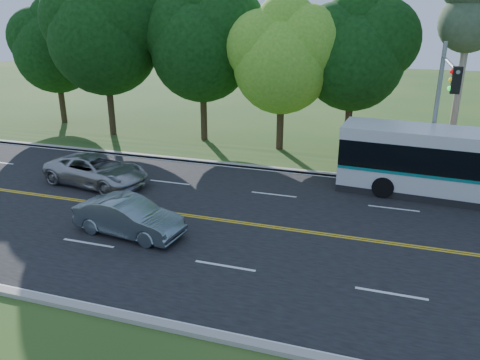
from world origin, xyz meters
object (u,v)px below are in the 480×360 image
(traffic_signal, at_px, (442,99))
(transit_bus, at_px, (477,168))
(suv, at_px, (96,170))
(sedan, at_px, (129,217))

(traffic_signal, bearing_deg, transit_bus, 6.70)
(suv, bearing_deg, traffic_signal, -69.46)
(traffic_signal, xyz_separation_m, sedan, (-11.39, -7.73, -3.92))
(sedan, xyz_separation_m, suv, (-4.47, 4.48, 0.02))
(traffic_signal, relative_size, sedan, 1.58)
(traffic_signal, height_order, transit_bus, traffic_signal)
(traffic_signal, relative_size, transit_bus, 0.57)
(sedan, bearing_deg, traffic_signal, -48.70)
(sedan, bearing_deg, suv, 52.04)
(sedan, relative_size, suv, 0.82)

